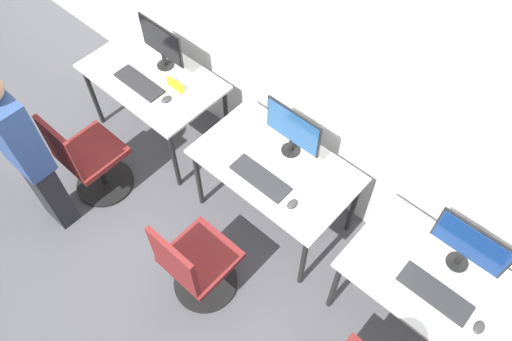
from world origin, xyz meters
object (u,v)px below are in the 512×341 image
object	(u,v)px
office_chair_left	(89,161)
office_chair_center	(196,267)
monitor_center	(293,130)
mouse_center	(292,204)
monitor_left	(161,43)
keyboard_left	(139,83)
keyboard_center	(260,178)
keyboard_right	(435,293)
monitor_right	(470,245)
mouse_right	(479,327)
person_left	(25,152)
mouse_left	(166,99)

from	to	relation	value
office_chair_left	office_chair_center	size ratio (longest dim) A/B	1.00
office_chair_left	monitor_center	distance (m)	1.68
office_chair_left	mouse_center	distance (m)	1.72
monitor_left	mouse_center	distance (m)	1.68
keyboard_left	keyboard_center	bearing A→B (deg)	-1.68
keyboard_left	office_chair_center	size ratio (longest dim) A/B	0.49
monitor_left	keyboard_right	xyz separation A→B (m)	(2.65, -0.25, -0.22)
keyboard_left	mouse_center	size ratio (longest dim) A/B	5.04
mouse_center	monitor_right	size ratio (longest dim) A/B	0.20
monitor_left	monitor_center	world-z (taller)	same
monitor_left	monitor_right	size ratio (longest dim) A/B	1.00
keyboard_center	keyboard_right	xyz separation A→B (m)	(1.33, 0.08, 0.00)
office_chair_left	mouse_right	bearing A→B (deg)	13.15
person_left	monitor_right	distance (m)	2.93
mouse_center	monitor_right	distance (m)	1.11
keyboard_left	mouse_center	distance (m)	1.63
office_chair_center	mouse_left	bearing A→B (deg)	144.53
person_left	office_chair_center	xyz separation A→B (m)	(1.29, 0.31, -0.47)
person_left	mouse_center	world-z (taller)	person_left
monitor_right	mouse_right	xyz separation A→B (m)	(0.29, -0.29, -0.22)
mouse_center	keyboard_center	bearing A→B (deg)	176.72
mouse_center	mouse_right	bearing A→B (deg)	3.33
monitor_left	keyboard_left	world-z (taller)	monitor_left
person_left	keyboard_right	xyz separation A→B (m)	(2.61, 1.06, -0.13)
keyboard_right	mouse_right	size ratio (longest dim) A/B	5.04
monitor_center	mouse_center	size ratio (longest dim) A/B	5.08
monitor_center	office_chair_center	distance (m)	1.16
office_chair_left	monitor_center	xyz separation A→B (m)	(1.27, 0.95, 0.57)
keyboard_center	office_chair_center	distance (m)	0.76
monitor_center	office_chair_left	bearing A→B (deg)	-143.28
keyboard_left	office_chair_left	xyz separation A→B (m)	(0.05, -0.65, -0.34)
monitor_center	mouse_right	world-z (taller)	monitor_center
person_left	mouse_center	size ratio (longest dim) A/B	17.50
person_left	office_chair_center	size ratio (longest dim) A/B	1.72
keyboard_center	keyboard_left	bearing A→B (deg)	178.32
mouse_left	keyboard_left	bearing A→B (deg)	-175.36
monitor_right	mouse_center	bearing A→B (deg)	-160.47
monitor_left	mouse_center	size ratio (longest dim) A/B	5.08
monitor_center	office_chair_center	bearing A→B (deg)	-89.59
mouse_left	office_chair_left	size ratio (longest dim) A/B	0.10
person_left	keyboard_center	xyz separation A→B (m)	(1.29, 0.98, -0.13)
keyboard_left	keyboard_center	distance (m)	1.33
keyboard_left	mouse_left	bearing A→B (deg)	4.64
monitor_center	keyboard_right	world-z (taller)	monitor_center
keyboard_left	monitor_right	size ratio (longest dim) A/B	0.99
monitor_left	monitor_center	bearing A→B (deg)	0.46
mouse_left	person_left	size ratio (longest dim) A/B	0.06
office_chair_left	office_chair_center	bearing A→B (deg)	-2.71
monitor_right	keyboard_left	bearing A→B (deg)	-173.38
keyboard_center	mouse_right	bearing A→B (deg)	2.11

